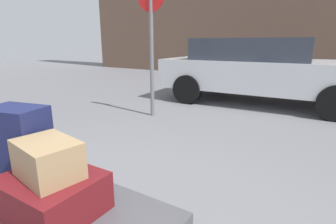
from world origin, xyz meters
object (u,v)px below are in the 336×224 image
object	(u,v)px
suitcase_maroon_front_right	(52,194)
parked_car	(259,69)
suitcase_navy_rear_right	(20,149)
no_parking_sign	(151,36)
luggage_cart	(63,219)
duffel_bag_tan_topmost_pile	(48,159)

from	to	relation	value
suitcase_maroon_front_right	parked_car	world-z (taller)	parked_car
suitcase_navy_rear_right	parked_car	size ratio (longest dim) A/B	0.13
suitcase_navy_rear_right	no_parking_sign	bearing A→B (deg)	96.71
suitcase_navy_rear_right	parked_car	xyz separation A→B (m)	(0.27, 5.21, 0.13)
luggage_cart	parked_car	world-z (taller)	parked_car
duffel_bag_tan_topmost_pile	parked_car	bearing A→B (deg)	100.31
duffel_bag_tan_topmost_pile	suitcase_navy_rear_right	bearing A→B (deg)	-179.64
luggage_cart	duffel_bag_tan_topmost_pile	distance (m)	0.41
suitcase_navy_rear_right	luggage_cart	bearing A→B (deg)	-16.18
luggage_cart	suitcase_navy_rear_right	size ratio (longest dim) A/B	2.38
suitcase_maroon_front_right	no_parking_sign	size ratio (longest dim) A/B	0.24
luggage_cart	suitcase_navy_rear_right	world-z (taller)	suitcase_navy_rear_right
luggage_cart	no_parking_sign	xyz separation A→B (m)	(-1.53, 3.05, 1.17)
duffel_bag_tan_topmost_pile	luggage_cart	bearing A→B (deg)	67.76
suitcase_maroon_front_right	no_parking_sign	world-z (taller)	no_parking_sign
luggage_cart	suitcase_maroon_front_right	bearing A→B (deg)	-120.98
suitcase_maroon_front_right	suitcase_navy_rear_right	size ratio (longest dim) A/B	0.95
luggage_cart	parked_car	distance (m)	5.26
suitcase_navy_rear_right	no_parking_sign	size ratio (longest dim) A/B	0.25
suitcase_navy_rear_right	parked_car	distance (m)	5.22
no_parking_sign	luggage_cart	bearing A→B (deg)	-63.36
duffel_bag_tan_topmost_pile	no_parking_sign	size ratio (longest dim) A/B	0.16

